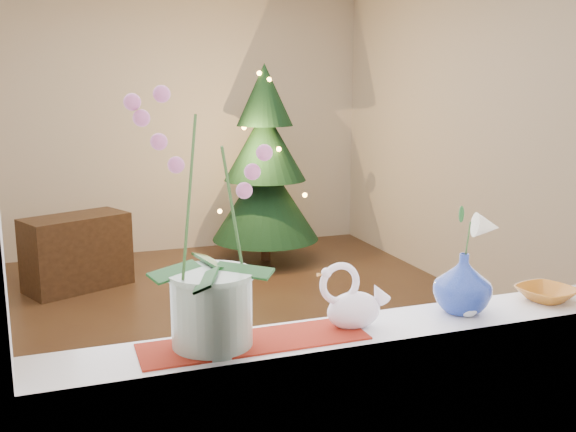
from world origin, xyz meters
name	(u,v)px	position (x,y,z in m)	size (l,w,h in m)	color
ground	(209,335)	(0.00, 0.00, 0.00)	(5.00, 5.00, 0.00)	#3A2418
wall_back	(150,121)	(0.00, 2.50, 1.35)	(4.50, 0.10, 2.70)	beige
wall_front	(390,203)	(0.00, -2.50, 1.35)	(4.50, 0.10, 2.70)	beige
wall_right	(492,132)	(2.25, 0.00, 1.35)	(0.10, 5.00, 2.70)	beige
windowsill	(366,333)	(0.00, -2.37, 0.90)	(2.20, 0.26, 0.04)	white
window_frame	(389,81)	(0.00, -2.47, 1.70)	(2.22, 0.06, 1.60)	white
runner	(255,342)	(-0.38, -2.37, 0.92)	(0.70, 0.20, 0.01)	maroon
orchid_pot	(210,221)	(-0.51, -2.35, 1.30)	(0.26, 0.26, 0.77)	white
swan	(354,296)	(-0.04, -2.36, 1.02)	(0.25, 0.11, 0.21)	white
blue_vase	(463,279)	(0.37, -2.35, 1.04)	(0.23, 0.23, 0.24)	navy
lily	(466,219)	(0.37, -2.35, 1.25)	(0.13, 0.08, 0.18)	silver
paperweight	(468,307)	(0.36, -2.40, 0.96)	(0.07, 0.07, 0.07)	silver
amber_dish	(546,295)	(0.74, -2.35, 0.94)	(0.17, 0.17, 0.04)	#AA621A
xmas_tree	(265,164)	(0.97, 1.74, 0.96)	(1.04, 1.04, 1.91)	black
side_table	(77,252)	(-0.81, 1.43, 0.31)	(0.84, 0.42, 0.63)	black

